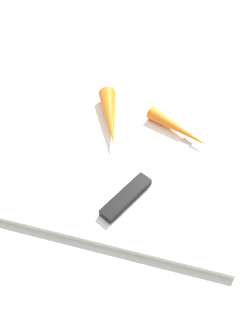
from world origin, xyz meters
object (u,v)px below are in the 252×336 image
Objects in this scene: cutting_board at (126,170)px; carrot_long at (110,118)px; carrot_short at (179,129)px; knife at (132,192)px.

cutting_board is 0.10m from carrot_long.
cutting_board is 3.03× the size of carrot_short.
carrot_short reaches higher than cutting_board.
carrot_short is (-0.11, -0.01, -0.00)m from carrot_long.
carrot_long is at bearing -59.31° from cutting_board.
knife is at bearing -83.07° from carrot_short.
cutting_board is at bearing 52.58° from knife.
knife is at bearing 7.10° from carrot_long.
carrot_long reaches higher than carrot_short.
carrot_short is (-0.07, -0.09, 0.02)m from cutting_board.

